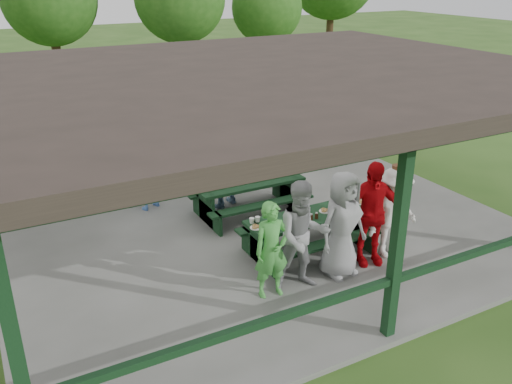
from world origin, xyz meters
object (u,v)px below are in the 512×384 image
contestant_grey_left (303,236)px  spectator_blue (148,172)px  contestant_red (371,213)px  pickup_truck (179,98)px  picnic_table_near (309,229)px  spectator_lblue (224,170)px  contestant_green (272,250)px  spectator_grey (285,160)px  contestant_grey_mid (342,225)px  farm_trailer (103,126)px  picnic_table_far (250,194)px  contestant_white_fedora (393,213)px

contestant_grey_left → spectator_blue: 4.43m
contestant_red → pickup_truck: size_ratio=0.39×
picnic_table_near → spectator_lblue: (-0.45, 2.72, 0.36)m
contestant_grey_left → spectator_lblue: 3.67m
contestant_green → spectator_grey: (2.43, 3.64, -0.03)m
contestant_grey_mid → pickup_truck: size_ratio=0.38×
contestant_grey_mid → farm_trailer: 9.29m
contestant_grey_left → farm_trailer: size_ratio=0.43×
picnic_table_far → contestant_white_fedora: contestant_white_fedora is taller
contestant_red → spectator_lblue: contestant_red is taller
contestant_grey_mid → contestant_red: (0.68, 0.09, 0.02)m
picnic_table_far → contestant_green: bearing=-111.1°
picnic_table_near → spectator_lblue: size_ratio=1.43×
spectator_lblue → pickup_truck: 8.38m
spectator_lblue → farm_trailer: bearing=-96.9°
contestant_green → spectator_blue: 4.27m
picnic_table_near → contestant_green: contestant_green is taller
picnic_table_far → farm_trailer: (-1.57, 6.21, 0.17)m
picnic_table_far → pickup_truck: pickup_truck is taller
picnic_table_near → contestant_grey_left: bearing=-128.7°
contestant_grey_left → contestant_red: contestant_red is taller
picnic_table_near → spectator_blue: (-1.97, 3.32, 0.37)m
contestant_grey_left → contestant_grey_mid: contestant_grey_mid is taller
contestant_grey_left → contestant_white_fedora: size_ratio=1.06×
contestant_green → contestant_grey_mid: contestant_grey_mid is taller
contestant_green → contestant_grey_mid: 1.37m
contestant_green → contestant_red: 2.05m
picnic_table_near → contestant_white_fedora: 1.54m
contestant_green → contestant_white_fedora: 2.56m
spectator_grey → picnic_table_near: bearing=61.2°
contestant_grey_mid → spectator_grey: (1.07, 3.65, -0.16)m
spectator_lblue → spectator_blue: (-1.52, 0.60, 0.01)m
contestant_grey_mid → picnic_table_far: bearing=88.8°
contestant_green → pickup_truck: (2.88, 11.75, -0.23)m
contestant_green → spectator_lblue: size_ratio=0.98×
picnic_table_near → contestant_green: (-1.31, -0.90, 0.34)m
contestant_grey_left → contestant_white_fedora: contestant_grey_left is taller
contestant_grey_left → picnic_table_far: bearing=92.6°
contestant_grey_mid → contestant_white_fedora: size_ratio=1.07×
contestant_red → pickup_truck: 11.69m
contestant_grey_left → contestant_red: bearing=18.4°
contestant_grey_mid → farm_trailer: (-1.80, 9.11, -0.30)m
contestant_grey_left → spectator_blue: size_ratio=1.11×
farm_trailer → spectator_grey: bearing=-51.4°
contestant_red → farm_trailer: 9.36m
spectator_lblue → spectator_blue: 1.63m
contestant_red → contestant_white_fedora: 0.53m
contestant_green → contestant_grey_left: contestant_grey_left is taller
contestant_grey_left → farm_trailer: (-1.00, 9.15, -0.29)m
contestant_green → spectator_blue: size_ratio=0.96×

